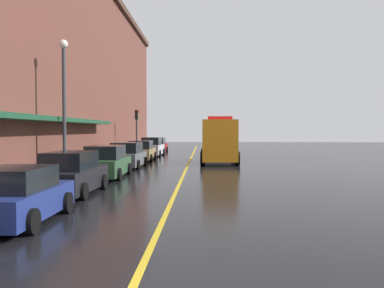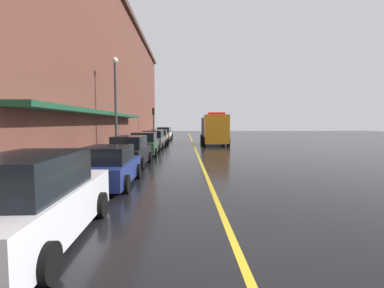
{
  "view_description": "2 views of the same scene",
  "coord_description": "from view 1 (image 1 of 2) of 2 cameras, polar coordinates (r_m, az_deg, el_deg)",
  "views": [
    {
      "loc": [
        1.14,
        -5.19,
        2.53
      ],
      "look_at": [
        0.27,
        25.27,
        1.49
      ],
      "focal_mm": 38.43,
      "sensor_mm": 36.0,
      "label": 1
    },
    {
      "loc": [
        -0.99,
        -5.06,
        2.41
      ],
      "look_at": [
        -0.43,
        16.31,
        0.81
      ],
      "focal_mm": 26.36,
      "sensor_mm": 36.0,
      "label": 2
    }
  ],
  "objects": [
    {
      "name": "utility_truck",
      "position": [
        31.97,
        3.76,
        0.4
      ],
      "size": [
        2.88,
        7.71,
        3.5
      ],
      "rotation": [
        0.0,
        0.0,
        -1.58
      ],
      "color": "orange",
      "rests_on": "ground"
    },
    {
      "name": "lane_center_stripe",
      "position": [
        30.32,
        -0.52,
        -2.83
      ],
      "size": [
        0.16,
        70.0,
        0.01
      ],
      "primitive_type": "cube",
      "color": "gold",
      "rests_on": "ground"
    },
    {
      "name": "parked_car_2",
      "position": [
        16.83,
        -16.35,
        -4.05
      ],
      "size": [
        2.05,
        4.43,
        1.69
      ],
      "rotation": [
        0.0,
        0.0,
        1.55
      ],
      "color": "black",
      "rests_on": "ground"
    },
    {
      "name": "parking_meter_3",
      "position": [
        27.2,
        -12.16,
        -1.19
      ],
      "size": [
        0.14,
        0.18,
        1.33
      ],
      "color": "#4C4C51",
      "rests_on": "sidewalk_left"
    },
    {
      "name": "parked_car_5",
      "position": [
        33.93,
        -7.07,
        -1.02
      ],
      "size": [
        2.17,
        4.76,
        1.66
      ],
      "rotation": [
        0.0,
        0.0,
        1.58
      ],
      "color": "#A5844C",
      "rests_on": "ground"
    },
    {
      "name": "parked_car_3",
      "position": [
        22.37,
        -11.76,
        -2.52
      ],
      "size": [
        2.11,
        4.9,
        1.71
      ],
      "rotation": [
        0.0,
        0.0,
        1.58
      ],
      "color": "#2D5133",
      "rests_on": "ground"
    },
    {
      "name": "parked_car_4",
      "position": [
        27.84,
        -8.94,
        -1.64
      ],
      "size": [
        2.2,
        4.47,
        1.7
      ],
      "rotation": [
        0.0,
        0.0,
        1.54
      ],
      "color": "#595B60",
      "rests_on": "ground"
    },
    {
      "name": "parked_car_6",
      "position": [
        40.27,
        -5.56,
        -0.45
      ],
      "size": [
        2.17,
        4.61,
        1.83
      ],
      "rotation": [
        0.0,
        0.0,
        1.54
      ],
      "color": "silver",
      "rests_on": "ground"
    },
    {
      "name": "parked_car_7",
      "position": [
        45.59,
        -4.85,
        -0.24
      ],
      "size": [
        2.11,
        4.41,
        1.69
      ],
      "rotation": [
        0.0,
        0.0,
        1.55
      ],
      "color": "maroon",
      "rests_on": "ground"
    },
    {
      "name": "brick_building_left",
      "position": [
        32.29,
        -22.15,
        11.12
      ],
      "size": [
        9.67,
        64.0,
        15.49
      ],
      "color": "brown",
      "rests_on": "ground"
    },
    {
      "name": "street_lamp_left",
      "position": [
        21.93,
        -17.35,
        6.76
      ],
      "size": [
        0.44,
        0.44,
        6.94
      ],
      "color": "#33383D",
      "rests_on": "sidewalk_left"
    },
    {
      "name": "sidewalk_left",
      "position": [
        31.16,
        -12.0,
        -2.61
      ],
      "size": [
        2.4,
        70.0,
        0.15
      ],
      "primitive_type": "cube",
      "color": "#9E9B93",
      "rests_on": "ground"
    },
    {
      "name": "traffic_light_near",
      "position": [
        39.71,
        -7.68,
        2.84
      ],
      "size": [
        0.38,
        0.36,
        4.3
      ],
      "color": "#232326",
      "rests_on": "sidewalk_left"
    },
    {
      "name": "parked_car_1",
      "position": [
        12.19,
        -23.06,
        -6.71
      ],
      "size": [
        2.03,
        4.14,
        1.53
      ],
      "rotation": [
        0.0,
        0.0,
        1.57
      ],
      "color": "navy",
      "rests_on": "ground"
    },
    {
      "name": "ground_plane",
      "position": [
        30.32,
        -0.52,
        -2.83
      ],
      "size": [
        112.0,
        112.0,
        0.0
      ],
      "primitive_type": "plane",
      "color": "black"
    },
    {
      "name": "parking_meter_1",
      "position": [
        45.7,
        -6.52,
        0.1
      ],
      "size": [
        0.14,
        0.18,
        1.33
      ],
      "color": "#4C4C51",
      "rests_on": "sidewalk_left"
    }
  ]
}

